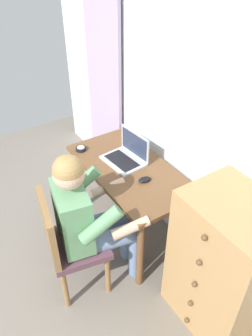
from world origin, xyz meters
TOP-DOWN VIEW (x-y plane):
  - wall_back at (0.00, 2.20)m, footprint 4.80×0.05m
  - curtain_panel at (-1.45, 2.13)m, footprint 0.61×0.03m
  - desk at (-0.53, 1.83)m, footprint 1.13×0.59m
  - dresser at (0.46, 1.91)m, footprint 0.60×0.50m
  - chair at (-0.30, 1.16)m, footprint 0.49×0.47m
  - person_seated at (-0.27, 1.34)m, footprint 0.60×0.64m
  - laptop at (-0.63, 1.87)m, footprint 0.36×0.28m
  - computer_mouse at (-0.33, 1.83)m, footprint 0.07×0.11m
  - desk_clock at (-0.97, 1.62)m, footprint 0.09×0.09m

SIDE VIEW (x-z plane):
  - chair at x=-0.30m, z-range 0.05..0.93m
  - dresser at x=0.46m, z-range 0.00..1.05m
  - desk at x=-0.53m, z-range 0.25..0.96m
  - person_seated at x=-0.27m, z-range 0.07..1.27m
  - desk_clock at x=-0.97m, z-range 0.72..0.75m
  - computer_mouse at x=-0.33m, z-range 0.72..0.75m
  - laptop at x=-0.63m, z-range 0.65..0.89m
  - curtain_panel at x=-1.45m, z-range 0.00..2.23m
  - wall_back at x=0.00m, z-range 0.00..2.50m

